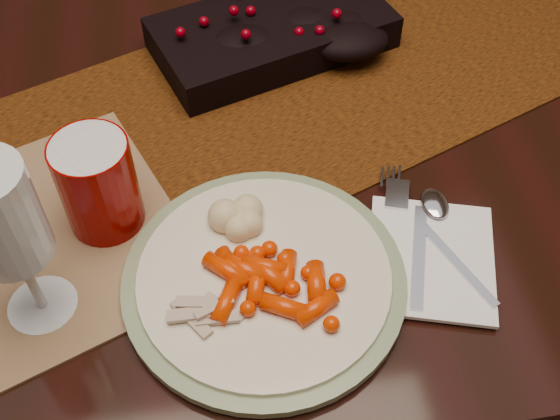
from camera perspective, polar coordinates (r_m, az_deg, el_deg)
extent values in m
plane|color=black|center=(1.55, -1.77, -11.48)|extent=(5.00, 5.00, 0.00)
cube|color=black|center=(1.23, -2.19, -3.38)|extent=(1.80, 1.00, 0.75)
cube|color=#472505|center=(0.94, 0.40, 9.22)|extent=(1.83, 1.02, 0.00)
cylinder|color=silver|center=(0.74, -1.30, -5.60)|extent=(0.34, 0.34, 0.02)
cube|color=white|center=(0.78, 12.18, -3.84)|extent=(0.17, 0.19, 0.01)
cylinder|color=#7B0200|center=(0.77, -14.57, 2.01)|extent=(0.11, 0.11, 0.11)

